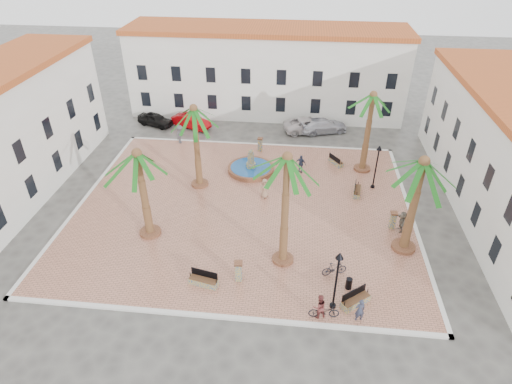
# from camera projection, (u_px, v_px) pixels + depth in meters

# --- Properties ---
(ground) EXTENTS (120.00, 120.00, 0.00)m
(ground) POSITION_uv_depth(u_px,v_px,m) (243.00, 208.00, 33.88)
(ground) COLOR #56544F
(ground) RESTS_ON ground
(plaza) EXTENTS (26.00, 22.00, 0.15)m
(plaza) POSITION_uv_depth(u_px,v_px,m) (243.00, 207.00, 33.84)
(plaza) COLOR #B7735B
(plaza) RESTS_ON ground
(kerb_n) EXTENTS (26.30, 0.30, 0.16)m
(kerb_n) POSITION_uv_depth(u_px,v_px,m) (258.00, 144.00, 42.98)
(kerb_n) COLOR silver
(kerb_n) RESTS_ON ground
(kerb_s) EXTENTS (26.30, 0.30, 0.16)m
(kerb_s) POSITION_uv_depth(u_px,v_px,m) (218.00, 317.00, 24.70)
(kerb_s) COLOR silver
(kerb_s) RESTS_ON ground
(kerb_e) EXTENTS (0.30, 22.30, 0.16)m
(kerb_e) POSITION_uv_depth(u_px,v_px,m) (412.00, 218.00, 32.67)
(kerb_e) COLOR silver
(kerb_e) RESTS_ON ground
(kerb_w) EXTENTS (0.30, 22.30, 0.16)m
(kerb_w) POSITION_uv_depth(u_px,v_px,m) (86.00, 197.00, 35.01)
(kerb_w) COLOR silver
(kerb_w) RESTS_ON ground
(building_north) EXTENTS (30.40, 7.40, 9.50)m
(building_north) POSITION_uv_depth(u_px,v_px,m) (266.00, 71.00, 47.88)
(building_north) COLOR white
(building_north) RESTS_ON ground
(fountain) EXTENTS (4.13, 4.13, 2.13)m
(fountain) POSITION_uv_depth(u_px,v_px,m) (251.00, 168.00, 38.32)
(fountain) COLOR brown
(fountain) RESTS_ON plaza
(palm_nw) EXTENTS (4.69, 4.69, 7.26)m
(palm_nw) POSITION_uv_depth(u_px,v_px,m) (194.00, 118.00, 33.14)
(palm_nw) COLOR brown
(palm_nw) RESTS_ON plaza
(palm_sw) EXTENTS (4.96, 4.96, 6.91)m
(palm_sw) POSITION_uv_depth(u_px,v_px,m) (139.00, 164.00, 27.84)
(palm_sw) COLOR brown
(palm_sw) RESTS_ON plaza
(palm_s) EXTENTS (4.62, 4.62, 8.17)m
(palm_s) POSITION_uv_depth(u_px,v_px,m) (287.00, 169.00, 24.75)
(palm_s) COLOR brown
(palm_s) RESTS_ON plaza
(palm_e) EXTENTS (5.27, 5.27, 7.24)m
(palm_e) POSITION_uv_depth(u_px,v_px,m) (421.00, 173.00, 26.33)
(palm_e) COLOR brown
(palm_e) RESTS_ON plaza
(palm_ne) EXTENTS (4.78, 4.78, 7.37)m
(palm_ne) POSITION_uv_depth(u_px,v_px,m) (372.00, 104.00, 35.25)
(palm_ne) COLOR brown
(palm_ne) RESTS_ON plaza
(bench_s) EXTENTS (1.95, 0.96, 0.99)m
(bench_s) POSITION_uv_depth(u_px,v_px,m) (204.00, 281.00, 26.61)
(bench_s) COLOR #807B5A
(bench_s) RESTS_ON plaza
(bench_se) EXTENTS (1.88, 1.65, 1.02)m
(bench_se) POSITION_uv_depth(u_px,v_px,m) (355.00, 301.00, 25.25)
(bench_se) COLOR #807B5A
(bench_se) RESTS_ON plaza
(bench_e) EXTENTS (0.78, 1.78, 0.91)m
(bench_e) POSITION_uv_depth(u_px,v_px,m) (357.00, 191.00, 35.21)
(bench_e) COLOR #807B5A
(bench_e) RESTS_ON plaza
(bench_ne) EXTENTS (1.37, 1.67, 0.89)m
(bench_ne) POSITION_uv_depth(u_px,v_px,m) (336.00, 162.00, 39.35)
(bench_ne) COLOR #807B5A
(bench_ne) RESTS_ON plaza
(lamppost_s) EXTENTS (0.46, 0.46, 4.23)m
(lamppost_s) POSITION_uv_depth(u_px,v_px,m) (338.00, 271.00, 23.67)
(lamppost_s) COLOR black
(lamppost_s) RESTS_ON plaza
(lamppost_e) EXTENTS (0.43, 0.43, 3.96)m
(lamppost_e) POSITION_uv_depth(u_px,v_px,m) (377.00, 160.00, 34.68)
(lamppost_e) COLOR black
(lamppost_e) RESTS_ON plaza
(bollard_se) EXTENTS (0.57, 0.57, 1.45)m
(bollard_se) POSITION_uv_depth(u_px,v_px,m) (239.00, 271.00, 26.68)
(bollard_se) COLOR #807B5A
(bollard_se) RESTS_ON plaza
(bollard_n) EXTENTS (0.53, 0.53, 1.34)m
(bollard_n) POSITION_uv_depth(u_px,v_px,m) (260.00, 144.00, 41.34)
(bollard_n) COLOR #807B5A
(bollard_n) RESTS_ON plaza
(bollard_e) EXTENTS (0.50, 0.50, 1.37)m
(bollard_e) POSITION_uv_depth(u_px,v_px,m) (393.00, 220.00, 31.16)
(bollard_e) COLOR #807B5A
(bollard_e) RESTS_ON plaza
(litter_bin) EXTENTS (0.39, 0.39, 0.77)m
(litter_bin) POSITION_uv_depth(u_px,v_px,m) (349.00, 283.00, 26.28)
(litter_bin) COLOR black
(litter_bin) RESTS_ON plaza
(cyclist_a) EXTENTS (0.65, 0.50, 1.60)m
(cyclist_a) POSITION_uv_depth(u_px,v_px,m) (360.00, 310.00, 24.00)
(cyclist_a) COLOR #2D3044
(cyclist_a) RESTS_ON plaza
(bicycle_a) EXTENTS (1.82, 0.78, 0.93)m
(bicycle_a) POSITION_uv_depth(u_px,v_px,m) (324.00, 311.00, 24.36)
(bicycle_a) COLOR black
(bicycle_a) RESTS_ON plaza
(cyclist_b) EXTENTS (0.97, 0.87, 1.64)m
(cyclist_b) POSITION_uv_depth(u_px,v_px,m) (319.00, 306.00, 24.19)
(cyclist_b) COLOR maroon
(cyclist_b) RESTS_ON plaza
(bicycle_b) EXTENTS (1.74, 0.98, 1.01)m
(bicycle_b) POSITION_uv_depth(u_px,v_px,m) (334.00, 269.00, 27.21)
(bicycle_b) COLOR black
(bicycle_b) RESTS_ON plaza
(pedestrian_fountain_a) EXTENTS (0.95, 0.75, 1.70)m
(pedestrian_fountain_a) POSITION_uv_depth(u_px,v_px,m) (265.00, 188.00, 34.45)
(pedestrian_fountain_a) COLOR #9B755C
(pedestrian_fountain_a) RESTS_ON plaza
(pedestrian_fountain_b) EXTENTS (1.03, 0.72, 1.63)m
(pedestrian_fountain_b) POSITION_uv_depth(u_px,v_px,m) (301.00, 164.00, 37.91)
(pedestrian_fountain_b) COLOR #2A3650
(pedestrian_fountain_b) RESTS_ON plaza
(pedestrian_north) EXTENTS (0.94, 1.34, 1.89)m
(pedestrian_north) POSITION_uv_depth(u_px,v_px,m) (180.00, 134.00, 42.62)
(pedestrian_north) COLOR #48474B
(pedestrian_north) RESTS_ON plaza
(pedestrian_east) EXTENTS (0.49, 1.52, 1.64)m
(pedestrian_east) POSITION_uv_depth(u_px,v_px,m) (402.00, 221.00, 30.82)
(pedestrian_east) COLOR #6B6254
(pedestrian_east) RESTS_ON plaza
(car_black) EXTENTS (4.37, 2.92, 1.38)m
(car_black) POSITION_uv_depth(u_px,v_px,m) (155.00, 119.00, 46.65)
(car_black) COLOR black
(car_black) RESTS_ON ground
(car_red) EXTENTS (4.60, 3.11, 1.44)m
(car_red) POSITION_uv_depth(u_px,v_px,m) (191.00, 121.00, 46.18)
(car_red) COLOR #A5050A
(car_red) RESTS_ON ground
(car_silver) EXTENTS (5.53, 3.62, 1.49)m
(car_silver) POSITION_uv_depth(u_px,v_px,m) (323.00, 126.00, 45.16)
(car_silver) COLOR silver
(car_silver) RESTS_ON ground
(car_white) EXTENTS (5.81, 3.96, 1.48)m
(car_white) POSITION_uv_depth(u_px,v_px,m) (309.00, 125.00, 45.36)
(car_white) COLOR silver
(car_white) RESTS_ON ground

